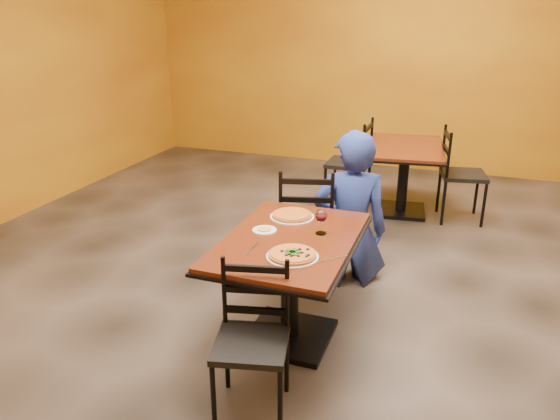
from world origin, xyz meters
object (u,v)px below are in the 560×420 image
at_px(plate_main, 292,257).
at_px(wine_glass, 321,221).
at_px(diner, 351,207).
at_px(table_main, 290,265).
at_px(pizza_far, 292,215).
at_px(chair_second_right, 463,175).
at_px(chair_second_left, 348,164).
at_px(plate_far, 292,217).
at_px(table_second, 404,164).
at_px(chair_main_far, 307,222).
at_px(pizza_main, 292,254).
at_px(side_plate, 265,230).
at_px(chair_main_near, 251,345).

height_order(plate_main, wine_glass, wine_glass).
bearing_deg(diner, table_main, 61.24).
height_order(pizza_far, wine_glass, wine_glass).
height_order(plate_main, pizza_far, pizza_far).
distance_m(table_main, chair_second_right, 2.88).
height_order(table_main, plate_main, plate_main).
bearing_deg(plate_main, chair_second_right, 73.28).
distance_m(chair_second_left, plate_main, 3.00).
bearing_deg(chair_second_right, plate_far, 143.96).
height_order(table_second, pizza_far, pizza_far).
distance_m(table_second, plate_far, 2.42).
bearing_deg(chair_main_far, wine_glass, 98.21).
relative_size(chair_main_far, pizza_main, 3.40).
relative_size(table_second, chair_second_left, 1.25).
relative_size(plate_main, plate_far, 1.00).
bearing_deg(chair_second_right, pizza_main, 152.10).
bearing_deg(diner, side_plate, 50.23).
bearing_deg(chair_second_right, pizza_far, 143.96).
distance_m(chair_second_left, pizza_far, 2.38).
distance_m(chair_second_left, pizza_main, 3.00).
relative_size(table_second, chair_second_right, 1.27).
bearing_deg(chair_main_far, plate_main, 88.21).
bearing_deg(plate_main, table_main, 111.35).
relative_size(chair_main_far, chair_second_right, 0.99).
relative_size(chair_second_right, diner, 0.78).
bearing_deg(pizza_far, wine_glass, -37.93).
relative_size(diner, pizza_main, 4.41).
xyz_separation_m(table_main, pizza_main, (0.10, -0.27, 0.21)).
height_order(diner, pizza_far, diner).
relative_size(chair_second_left, diner, 0.79).
xyz_separation_m(table_main, plate_far, (-0.10, 0.34, 0.20)).
bearing_deg(plate_far, pizza_far, -45.00).
xyz_separation_m(plate_far, wine_glass, (0.27, -0.21, 0.08)).
distance_m(chair_main_far, diner, 0.38).
distance_m(chair_main_far, chair_second_right, 2.12).
height_order(chair_second_left, pizza_main, chair_second_left).
height_order(table_second, chair_second_right, chair_second_right).
height_order(table_second, pizza_main, pizza_main).
height_order(pizza_main, pizza_far, same).
height_order(chair_main_near, plate_main, chair_main_near).
height_order(chair_second_right, pizza_main, chair_second_right).
relative_size(side_plate, wine_glass, 0.89).
bearing_deg(table_main, pizza_main, -68.65).
distance_m(chair_second_right, side_plate, 2.92).
xyz_separation_m(chair_main_near, pizza_main, (0.08, 0.47, 0.34)).
xyz_separation_m(chair_main_far, chair_second_right, (1.16, 1.78, 0.01)).
height_order(table_main, chair_second_right, chair_second_right).
height_order(chair_second_right, wine_glass, chair_second_right).
distance_m(table_second, pizza_far, 2.42).
bearing_deg(plate_far, wine_glass, -37.93).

